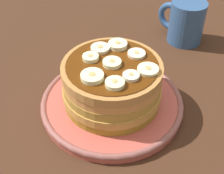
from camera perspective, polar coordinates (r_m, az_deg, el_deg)
ground_plane at (r=56.63cm, az=0.00°, el=-4.68°), size 140.00×140.00×3.00cm
plate at (r=54.85cm, az=0.00°, el=-2.85°), size 25.06×25.06×1.88cm
pancake_stack at (r=51.81cm, az=0.14°, el=0.65°), size 17.25×17.23×7.87cm
banana_slice_0 at (r=49.74cm, az=-0.01°, el=4.90°), size 3.03×3.03×0.93cm
banana_slice_1 at (r=52.68cm, az=-2.19°, el=7.11°), size 3.28×3.28×0.81cm
banana_slice_2 at (r=50.53cm, az=-3.98°, el=5.44°), size 2.69×2.69×0.91cm
banana_slice_3 at (r=46.51cm, az=-3.59°, el=1.88°), size 3.57×3.57×1.00cm
banana_slice_4 at (r=46.77cm, az=3.53°, el=1.99°), size 2.61×2.61×0.81cm
banana_slice_5 at (r=51.53cm, az=4.54°, el=6.07°), size 3.00×3.00×0.73cm
banana_slice_6 at (r=48.34cm, az=6.67°, el=3.19°), size 3.40×3.40×0.72cm
banana_slice_7 at (r=45.27cm, az=0.53°, el=0.63°), size 2.95×2.95×0.94cm
banana_slice_8 at (r=53.36cm, az=1.06°, el=7.77°), size 3.31×3.31×1.03cm
coffee_mug at (r=72.31cm, az=13.34°, el=11.77°), size 11.31×7.77×9.45cm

